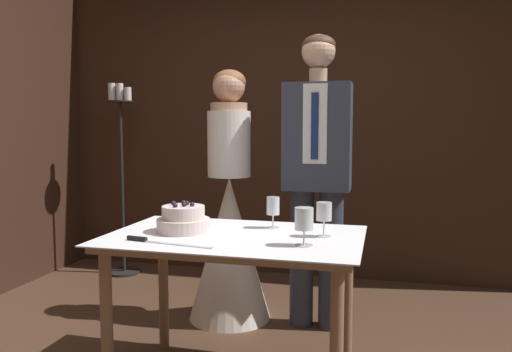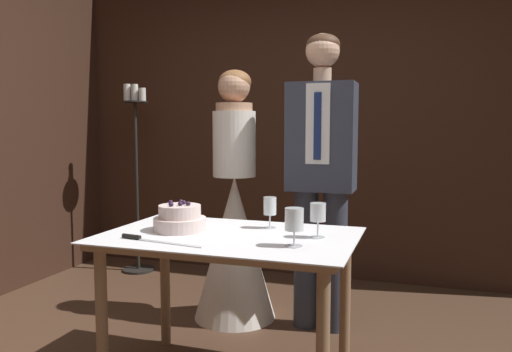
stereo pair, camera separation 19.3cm
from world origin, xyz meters
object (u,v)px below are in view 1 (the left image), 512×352
wine_glass_middle (304,221)px  candle_stand (122,177)px  tiered_cake (183,220)px  bride (229,228)px  cake_table (235,254)px  wine_glass_far (273,207)px  wine_glass_near (324,213)px  groom (317,167)px  cake_knife (153,241)px

wine_glass_middle → candle_stand: (-1.85, 1.72, -0.01)m
tiered_cake → bride: bride is taller
cake_table → wine_glass_far: (0.14, 0.21, 0.21)m
wine_glass_near → candle_stand: candle_stand is taller
wine_glass_near → groom: 0.79m
candle_stand → bride: bearing=-31.9°
cake_table → cake_knife: (-0.31, -0.24, 0.10)m
tiered_cake → cake_knife: tiered_cake is taller
wine_glass_far → candle_stand: 2.13m
wine_glass_far → groom: 0.65m
wine_glass_near → tiered_cake: bearing=-175.2°
bride → groom: bearing=-0.1°
wine_glass_near → bride: bride is taller
wine_glass_near → bride: (-0.71, 0.76, -0.26)m
cake_table → candle_stand: (-1.50, 1.58, 0.19)m
cake_table → candle_stand: candle_stand is taller
tiered_cake → wine_glass_far: bearing=26.2°
cake_table → candle_stand: bearing=133.4°
tiered_cake → candle_stand: (-1.23, 1.57, 0.04)m
tiered_cake → bride: (-0.02, 0.82, -0.20)m
tiered_cake → wine_glass_near: bearing=4.8°
tiered_cake → wine_glass_far: wine_glass_far is taller
cake_knife → bride: size_ratio=0.27×
tiered_cake → bride: size_ratio=0.16×
cake_table → candle_stand: size_ratio=0.74×
tiered_cake → groom: (0.56, 0.82, 0.22)m
wine_glass_near → groom: groom is taller
cake_table → tiered_cake: size_ratio=4.64×
cake_table → groom: size_ratio=0.67×
groom → cake_table: bearing=-109.2°
cake_table → wine_glass_middle: size_ratio=7.22×
cake_knife → wine_glass_near: (0.73, 0.31, 0.11)m
tiered_cake → groom: bearing=55.7°
cake_knife → bride: bride is taller
tiered_cake → wine_glass_far: 0.46m
cake_knife → groom: size_ratio=0.24×
cake_table → candle_stand: 2.18m
wine_glass_near → wine_glass_middle: wine_glass_middle is taller
cake_knife → candle_stand: 2.17m
wine_glass_middle → cake_knife: bearing=-171.0°
wine_glass_far → cake_knife: bearing=-135.0°
cake_table → tiered_cake: (-0.27, 0.01, 0.15)m
groom → candle_stand: (-1.78, 0.75, -0.18)m
cake_knife → wine_glass_near: bearing=31.1°
wine_glass_far → candle_stand: size_ratio=0.10×
groom → candle_stand: 1.94m
wine_glass_near → bride: 1.07m
wine_glass_middle → wine_glass_far: bearing=121.7°
wine_glass_middle → bride: bride is taller
candle_stand → cake_table: bearing=-46.6°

